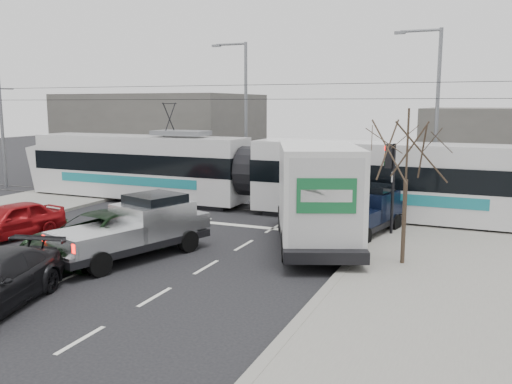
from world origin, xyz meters
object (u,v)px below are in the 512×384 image
at_px(traffic_signal, 390,169).
at_px(green_car, 97,236).
at_px(street_lamp_near, 433,107).
at_px(street_lamp_far, 243,106).
at_px(silver_pickup, 139,227).
at_px(box_truck, 316,196).
at_px(bare_tree, 407,152).
at_px(tram, 250,172).
at_px(navy_pickup, 366,211).
at_px(red_car, 11,221).

height_order(traffic_signal, green_car, traffic_signal).
distance_m(street_lamp_near, green_car, 17.90).
bearing_deg(street_lamp_far, silver_pickup, -78.82).
bearing_deg(green_car, box_truck, 42.43).
height_order(bare_tree, street_lamp_far, street_lamp_far).
xyz_separation_m(tram, navy_pickup, (6.49, -3.13, -0.89)).
bearing_deg(red_car, box_truck, 29.09).
bearing_deg(street_lamp_near, traffic_signal, -96.41).
distance_m(street_lamp_far, box_truck, 15.06).
height_order(street_lamp_far, silver_pickup, street_lamp_far).
bearing_deg(navy_pickup, bare_tree, -50.10).
relative_size(traffic_signal, street_lamp_far, 0.40).
xyz_separation_m(bare_tree, traffic_signal, (-1.13, 4.00, -1.05)).
height_order(traffic_signal, street_lamp_near, street_lamp_near).
height_order(bare_tree, box_truck, bare_tree).
relative_size(bare_tree, street_lamp_near, 0.56).
bearing_deg(bare_tree, silver_pickup, -165.57).
xyz_separation_m(navy_pickup, green_car, (-7.91, -6.90, -0.21)).
distance_m(traffic_signal, box_truck, 3.52).
xyz_separation_m(street_lamp_far, box_truck, (8.41, -12.08, -3.21)).
height_order(silver_pickup, green_car, silver_pickup).
distance_m(traffic_signal, green_car, 11.38).
bearing_deg(green_car, navy_pickup, 49.97).
height_order(silver_pickup, red_car, silver_pickup).
bearing_deg(bare_tree, tram, 140.19).
bearing_deg(traffic_signal, tram, 157.23).
distance_m(navy_pickup, red_car, 14.16).
bearing_deg(street_lamp_near, bare_tree, -88.58).
height_order(street_lamp_near, red_car, street_lamp_near).
bearing_deg(tram, box_truck, -47.22).
bearing_deg(navy_pickup, silver_pickup, -124.21).
height_order(street_lamp_far, box_truck, street_lamp_far).
xyz_separation_m(street_lamp_near, street_lamp_far, (-11.50, 2.00, 0.00)).
xyz_separation_m(street_lamp_near, box_truck, (-3.09, -10.08, -3.21)).
height_order(navy_pickup, red_car, navy_pickup).
relative_size(street_lamp_near, red_car, 2.13).
xyz_separation_m(silver_pickup, box_truck, (5.30, 3.66, 0.85)).
relative_size(street_lamp_far, silver_pickup, 1.47).
xyz_separation_m(bare_tree, box_truck, (-3.37, 1.42, -1.89)).
bearing_deg(traffic_signal, box_truck, -131.10).
relative_size(street_lamp_near, tram, 0.35).
xyz_separation_m(street_lamp_near, silver_pickup, (-8.39, -13.73, -4.07)).
bearing_deg(tram, red_car, -123.86).
xyz_separation_m(silver_pickup, navy_pickup, (6.65, 6.20, -0.06)).
xyz_separation_m(street_lamp_far, green_car, (1.85, -16.43, -4.34)).
xyz_separation_m(box_truck, red_car, (-11.45, -3.52, -1.18)).
distance_m(bare_tree, silver_pickup, 9.37).
xyz_separation_m(street_lamp_near, green_car, (-9.65, -14.43, -4.34)).
bearing_deg(street_lamp_near, navy_pickup, -103.06).
distance_m(tram, box_truck, 7.66).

